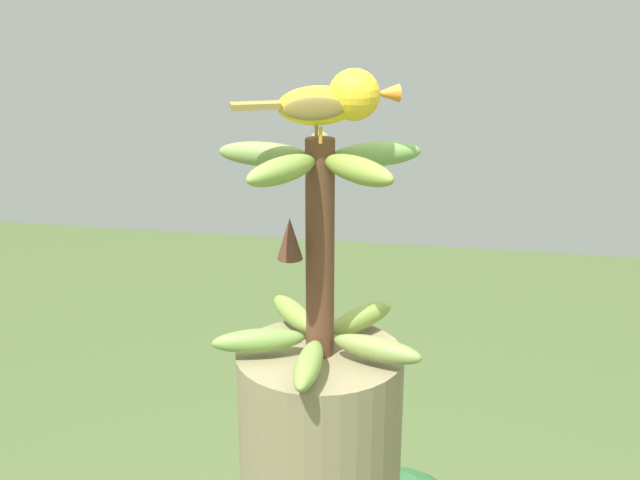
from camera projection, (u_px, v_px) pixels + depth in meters
name	position (u px, v px, depth m)	size (l,w,h in m)	color
banana_bunch	(319.00, 250.00, 1.11)	(0.31, 0.31, 0.32)	brown
perched_bird	(336.00, 100.00, 1.03)	(0.22, 0.11, 0.10)	#C68933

